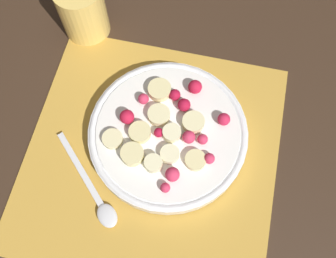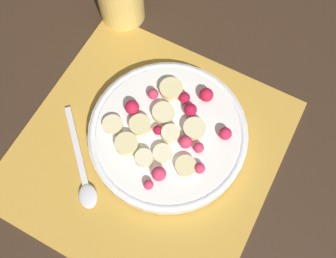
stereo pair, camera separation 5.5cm
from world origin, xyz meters
name	(u,v)px [view 2 (the right image)]	position (x,y,z in m)	size (l,w,h in m)	color
ground_plane	(148,150)	(0.00, 0.00, 0.00)	(3.00, 3.00, 0.00)	#382619
placemat	(148,149)	(0.00, 0.00, 0.00)	(0.38, 0.38, 0.01)	gold
fruit_bowl	(168,133)	(-0.02, -0.03, 0.02)	(0.24, 0.24, 0.05)	white
spoon	(83,176)	(0.06, 0.08, 0.01)	(0.13, 0.13, 0.01)	silver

